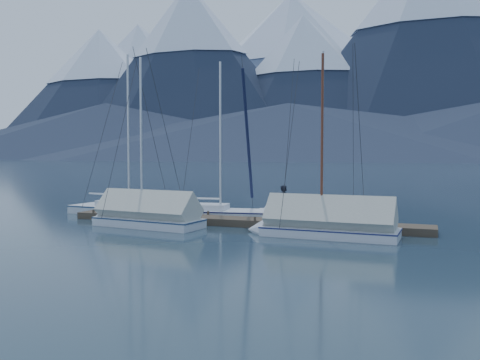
{
  "coord_description": "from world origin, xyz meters",
  "views": [
    {
      "loc": [
        8.44,
        -21.11,
        3.49
      ],
      "look_at": [
        0.0,
        2.0,
        2.2
      ],
      "focal_mm": 38.0,
      "sensor_mm": 36.0,
      "label": 1
    }
  ],
  "objects_px": {
    "sailboat_open_mid": "(229,215)",
    "sailboat_covered_near": "(318,226)",
    "sailboat_covered_far": "(140,217)",
    "person": "(285,203)",
    "sailboat_open_left": "(137,212)",
    "sailboat_open_right": "(332,218)"
  },
  "relations": [
    {
      "from": "sailboat_open_mid",
      "to": "sailboat_covered_near",
      "type": "distance_m",
      "value": 7.09
    },
    {
      "from": "sailboat_covered_far",
      "to": "person",
      "type": "height_order",
      "value": "sailboat_covered_far"
    },
    {
      "from": "sailboat_open_left",
      "to": "sailboat_open_right",
      "type": "distance_m",
      "value": 10.87
    },
    {
      "from": "sailboat_open_right",
      "to": "person",
      "type": "height_order",
      "value": "sailboat_open_right"
    },
    {
      "from": "sailboat_open_right",
      "to": "sailboat_covered_far",
      "type": "height_order",
      "value": "sailboat_open_right"
    },
    {
      "from": "sailboat_covered_far",
      "to": "person",
      "type": "bearing_deg",
      "value": 15.35
    },
    {
      "from": "sailboat_open_right",
      "to": "sailboat_covered_near",
      "type": "relative_size",
      "value": 1.13
    },
    {
      "from": "person",
      "to": "sailboat_covered_near",
      "type": "bearing_deg",
      "value": -144.12
    },
    {
      "from": "sailboat_open_left",
      "to": "sailboat_open_mid",
      "type": "height_order",
      "value": "sailboat_open_left"
    },
    {
      "from": "sailboat_open_left",
      "to": "sailboat_covered_near",
      "type": "bearing_deg",
      "value": -18.41
    },
    {
      "from": "sailboat_open_left",
      "to": "sailboat_covered_far",
      "type": "distance_m",
      "value": 4.4
    },
    {
      "from": "sailboat_open_left",
      "to": "sailboat_open_mid",
      "type": "bearing_deg",
      "value": 5.83
    },
    {
      "from": "sailboat_open_left",
      "to": "sailboat_covered_near",
      "type": "distance_m",
      "value": 11.68
    },
    {
      "from": "sailboat_open_mid",
      "to": "sailboat_covered_near",
      "type": "bearing_deg",
      "value": -36.77
    },
    {
      "from": "sailboat_open_mid",
      "to": "person",
      "type": "xyz_separation_m",
      "value": [
        3.71,
        -2.38,
        1.01
      ]
    },
    {
      "from": "sailboat_covered_far",
      "to": "sailboat_open_right",
      "type": "bearing_deg",
      "value": 30.51
    },
    {
      "from": "sailboat_open_left",
      "to": "person",
      "type": "distance_m",
      "value": 9.35
    },
    {
      "from": "person",
      "to": "sailboat_covered_far",
      "type": "bearing_deg",
      "value": 94.67
    },
    {
      "from": "sailboat_open_right",
      "to": "sailboat_covered_near",
      "type": "xyz_separation_m",
      "value": [
        0.29,
        -4.96,
        0.25
      ]
    },
    {
      "from": "sailboat_open_mid",
      "to": "sailboat_open_right",
      "type": "xyz_separation_m",
      "value": [
        5.39,
        0.72,
        0.01
      ]
    },
    {
      "from": "sailboat_open_left",
      "to": "sailboat_covered_near",
      "type": "relative_size",
      "value": 1.17
    },
    {
      "from": "sailboat_covered_near",
      "to": "sailboat_open_mid",
      "type": "bearing_deg",
      "value": 143.23
    }
  ]
}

